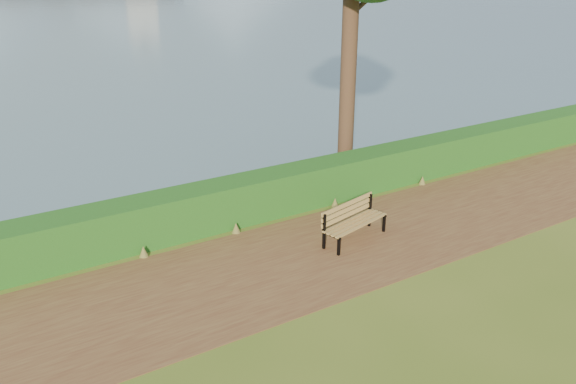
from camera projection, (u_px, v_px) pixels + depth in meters
ground at (330, 259)px, 11.39m from camera, size 140.00×140.00×0.00m
path at (322, 252)px, 11.62m from camera, size 40.00×3.40×0.01m
hedge at (267, 194)px, 13.25m from camera, size 32.00×0.85×1.00m
bench at (352, 219)px, 12.02m from camera, size 1.72×0.85×0.83m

